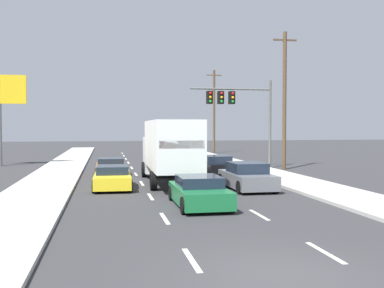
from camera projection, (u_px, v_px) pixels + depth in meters
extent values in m
plane|color=#333335|center=(156.00, 169.00, 34.27)|extent=(140.00, 140.00, 0.00)
cube|color=#B2AFA8|center=(266.00, 173.00, 30.63)|extent=(3.17, 80.00, 0.14)
cube|color=#B2AFA8|center=(53.00, 177.00, 28.08)|extent=(3.17, 80.00, 0.14)
cube|color=silver|center=(192.00, 260.00, 10.83)|extent=(0.14, 2.00, 0.01)
cube|color=silver|center=(165.00, 218.00, 15.74)|extent=(0.14, 2.00, 0.01)
cube|color=silver|center=(150.00, 197.00, 20.65)|extent=(0.14, 2.00, 0.01)
cube|color=silver|center=(142.00, 183.00, 25.56)|extent=(0.14, 2.00, 0.01)
cube|color=silver|center=(136.00, 174.00, 30.47)|extent=(0.14, 2.00, 0.01)
cube|color=silver|center=(132.00, 168.00, 35.38)|extent=(0.14, 2.00, 0.01)
cube|color=silver|center=(128.00, 163.00, 40.29)|extent=(0.14, 2.00, 0.01)
cube|color=silver|center=(126.00, 159.00, 45.20)|extent=(0.14, 2.00, 0.01)
cube|color=silver|center=(124.00, 156.00, 50.10)|extent=(0.14, 2.00, 0.01)
cube|color=silver|center=(122.00, 153.00, 55.01)|extent=(0.14, 2.00, 0.01)
cube|color=silver|center=(325.00, 252.00, 11.46)|extent=(0.14, 2.00, 0.01)
cube|color=silver|center=(259.00, 215.00, 16.37)|extent=(0.14, 2.00, 0.01)
cube|color=silver|center=(224.00, 195.00, 21.28)|extent=(0.14, 2.00, 0.01)
cube|color=silver|center=(201.00, 182.00, 26.19)|extent=(0.14, 2.00, 0.01)
cube|color=silver|center=(186.00, 173.00, 31.10)|extent=(0.14, 2.00, 0.01)
cube|color=silver|center=(175.00, 167.00, 36.01)|extent=(0.14, 2.00, 0.01)
cube|color=silver|center=(167.00, 162.00, 40.92)|extent=(0.14, 2.00, 0.01)
cube|color=silver|center=(160.00, 158.00, 45.83)|extent=(0.14, 2.00, 0.01)
cube|color=silver|center=(155.00, 155.00, 50.74)|extent=(0.14, 2.00, 0.01)
cube|color=silver|center=(150.00, 153.00, 55.65)|extent=(0.14, 2.00, 0.01)
cube|color=orange|center=(111.00, 169.00, 29.81)|extent=(1.84, 4.21, 0.56)
cube|color=#192333|center=(111.00, 161.00, 29.57)|extent=(1.62, 1.88, 0.43)
cylinder|color=black|center=(98.00, 168.00, 31.18)|extent=(0.22, 0.64, 0.64)
cylinder|color=black|center=(123.00, 168.00, 31.51)|extent=(0.22, 0.64, 0.64)
cylinder|color=black|center=(97.00, 173.00, 28.13)|extent=(0.22, 0.64, 0.64)
cylinder|color=black|center=(125.00, 172.00, 28.45)|extent=(0.22, 0.64, 0.64)
cube|color=yellow|center=(112.00, 180.00, 23.43)|extent=(1.88, 4.25, 0.62)
cube|color=#192333|center=(112.00, 170.00, 23.48)|extent=(1.62, 2.06, 0.40)
cylinder|color=black|center=(97.00, 179.00, 24.83)|extent=(0.23, 0.64, 0.64)
cylinder|color=black|center=(128.00, 179.00, 25.11)|extent=(0.23, 0.64, 0.64)
cylinder|color=black|center=(94.00, 186.00, 21.76)|extent=(0.23, 0.64, 0.64)
cylinder|color=black|center=(130.00, 186.00, 22.04)|extent=(0.23, 0.64, 0.64)
cube|color=white|center=(172.00, 144.00, 24.22)|extent=(2.37, 7.08, 2.53)
cube|color=red|center=(182.00, 145.00, 20.76)|extent=(2.08, 0.06, 0.36)
cube|color=white|center=(162.00, 155.00, 28.83)|extent=(2.24, 2.28, 2.20)
cylinder|color=black|center=(144.00, 170.00, 28.67)|extent=(0.31, 0.96, 0.96)
cylinder|color=black|center=(179.00, 169.00, 29.06)|extent=(0.31, 0.96, 0.96)
cylinder|color=black|center=(153.00, 181.00, 22.70)|extent=(0.31, 0.96, 0.96)
cylinder|color=black|center=(197.00, 180.00, 23.09)|extent=(0.31, 0.96, 0.96)
cube|color=#196B38|center=(199.00, 195.00, 18.19)|extent=(1.88, 4.29, 0.64)
cube|color=#192333|center=(199.00, 181.00, 18.21)|extent=(1.65, 2.01, 0.42)
cylinder|color=black|center=(172.00, 193.00, 19.59)|extent=(0.22, 0.64, 0.64)
cylinder|color=black|center=(212.00, 192.00, 19.91)|extent=(0.22, 0.64, 0.64)
cylinder|color=black|center=(184.00, 205.00, 16.47)|extent=(0.22, 0.64, 0.64)
cylinder|color=black|center=(231.00, 204.00, 16.79)|extent=(0.22, 0.64, 0.64)
cube|color=black|center=(216.00, 167.00, 30.50)|extent=(1.83, 4.56, 0.67)
cube|color=#192333|center=(217.00, 159.00, 30.31)|extent=(1.60, 2.09, 0.45)
cylinder|color=black|center=(199.00, 167.00, 32.05)|extent=(0.22, 0.64, 0.64)
cylinder|color=black|center=(222.00, 167.00, 32.36)|extent=(0.22, 0.64, 0.64)
cylinder|color=black|center=(209.00, 172.00, 28.66)|extent=(0.22, 0.64, 0.64)
cylinder|color=black|center=(235.00, 172.00, 28.97)|extent=(0.22, 0.64, 0.64)
cube|color=slate|center=(247.00, 179.00, 23.19)|extent=(1.91, 4.40, 0.69)
cube|color=#192333|center=(247.00, 168.00, 23.17)|extent=(1.67, 2.08, 0.52)
cylinder|color=black|center=(222.00, 179.00, 24.64)|extent=(0.22, 0.64, 0.64)
cylinder|color=black|center=(253.00, 179.00, 24.98)|extent=(0.22, 0.64, 0.64)
cylinder|color=black|center=(240.00, 187.00, 21.42)|extent=(0.22, 0.64, 0.64)
cylinder|color=black|center=(276.00, 186.00, 21.76)|extent=(0.22, 0.64, 0.64)
cylinder|color=#595B56|center=(270.00, 124.00, 35.02)|extent=(0.20, 0.20, 6.70)
cylinder|color=#595B56|center=(231.00, 89.00, 34.35)|extent=(6.22, 0.14, 0.14)
cube|color=black|center=(232.00, 98.00, 34.39)|extent=(0.40, 0.56, 0.95)
sphere|color=red|center=(233.00, 93.00, 34.07)|extent=(0.20, 0.20, 0.20)
sphere|color=orange|center=(233.00, 97.00, 34.08)|extent=(0.20, 0.20, 0.20)
sphere|color=green|center=(233.00, 102.00, 34.09)|extent=(0.20, 0.20, 0.20)
cube|color=black|center=(221.00, 98.00, 34.23)|extent=(0.40, 0.56, 0.95)
sphere|color=red|center=(222.00, 93.00, 33.91)|extent=(0.20, 0.20, 0.20)
sphere|color=orange|center=(222.00, 97.00, 33.92)|extent=(0.20, 0.20, 0.20)
sphere|color=green|center=(222.00, 101.00, 33.93)|extent=(0.20, 0.20, 0.20)
cube|color=black|center=(209.00, 97.00, 34.07)|extent=(0.40, 0.56, 0.95)
sphere|color=red|center=(210.00, 93.00, 33.75)|extent=(0.20, 0.20, 0.20)
sphere|color=orange|center=(210.00, 97.00, 33.76)|extent=(0.20, 0.20, 0.20)
sphere|color=green|center=(210.00, 101.00, 33.77)|extent=(0.20, 0.20, 0.20)
cylinder|color=brown|center=(284.00, 101.00, 33.74)|extent=(0.28, 0.28, 10.11)
cube|color=brown|center=(285.00, 40.00, 33.57)|extent=(1.80, 0.12, 0.12)
cylinder|color=brown|center=(214.00, 112.00, 54.82)|extent=(0.28, 0.28, 9.91)
cube|color=brown|center=(214.00, 75.00, 54.66)|extent=(1.80, 0.12, 0.12)
cylinder|color=slate|center=(0.00, 135.00, 36.81)|extent=(0.36, 0.36, 5.01)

